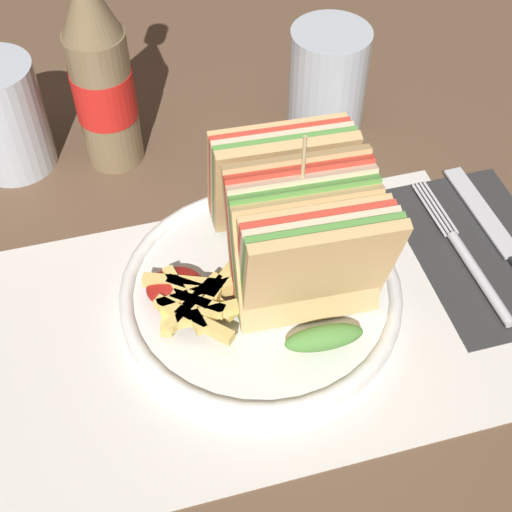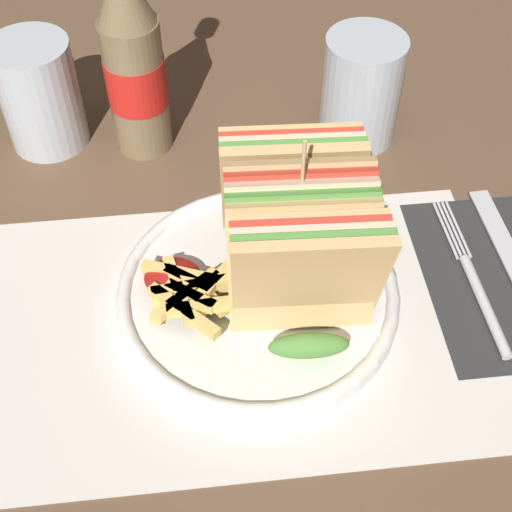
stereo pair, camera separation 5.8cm
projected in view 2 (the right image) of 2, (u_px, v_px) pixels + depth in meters
name	position (u px, v px, depth m)	size (l,w,h in m)	color
ground_plane	(229.00, 303.00, 0.60)	(4.00, 4.00, 0.00)	brown
placemat	(242.00, 324.00, 0.59)	(0.43, 0.27, 0.00)	silver
plate_main	(259.00, 297.00, 0.60)	(0.24, 0.24, 0.02)	white
club_sandwich	(298.00, 231.00, 0.56)	(0.12, 0.19, 0.15)	tan
fries_pile	(192.00, 291.00, 0.57)	(0.10, 0.09, 0.02)	#E5C166
ketchup_blob	(173.00, 277.00, 0.59)	(0.05, 0.04, 0.02)	maroon
napkin	(493.00, 276.00, 0.62)	(0.12, 0.19, 0.00)	#2D2D2D
fork	(478.00, 288.00, 0.60)	(0.02, 0.17, 0.01)	silver
coke_bottle_near	(134.00, 63.00, 0.66)	(0.06, 0.06, 0.23)	#7A6647
glass_near	(360.00, 95.00, 0.71)	(0.08, 0.08, 0.11)	silver
glass_far	(42.00, 101.00, 0.71)	(0.08, 0.08, 0.11)	silver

